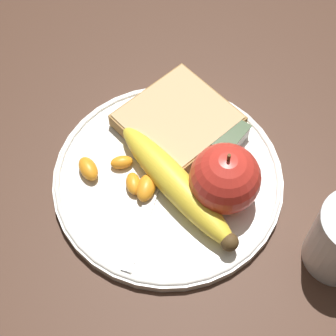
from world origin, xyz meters
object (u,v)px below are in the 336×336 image
apple (225,179)px  fork (157,179)px  banana (177,186)px  bread_slice (178,121)px  jam_packet (224,136)px  plate (168,179)px

apple → fork: (-0.03, 0.07, -0.04)m
banana → bread_slice: size_ratio=1.39×
banana → jam_packet: 0.09m
jam_packet → banana: bearing=178.2°
fork → jam_packet: (0.09, -0.03, 0.01)m
fork → apple: bearing=-89.9°
bread_slice → fork: bearing=-161.0°
plate → fork: 0.01m
banana → bread_slice: bearing=36.1°
apple → fork: size_ratio=0.46×
plate → apple: apple is taller
bread_slice → fork: bread_slice is taller
fork → jam_packet: jam_packet is taller
plate → apple: 0.08m
plate → jam_packet: 0.08m
banana → plate: bearing=63.0°
plate → jam_packet: jam_packet is taller
plate → fork: fork is taller
plate → fork: (-0.01, 0.01, 0.01)m
banana → jam_packet: size_ratio=3.83×
plate → bread_slice: bread_slice is taller
plate → bread_slice: bearing=27.6°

